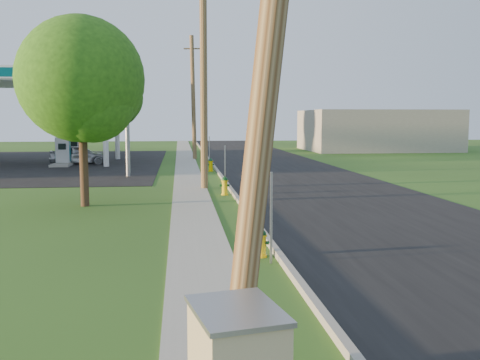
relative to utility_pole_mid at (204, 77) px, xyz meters
name	(u,v)px	position (x,y,z in m)	size (l,w,h in m)	color
ground_plane	(304,344)	(0.60, -17.00, -4.95)	(140.00, 140.00, 0.00)	#274719
road	(367,213)	(5.10, -7.00, -4.94)	(8.00, 120.00, 0.02)	black
curb	(248,213)	(1.10, -7.00, -4.88)	(0.15, 120.00, 0.15)	gray
sidewalk	(195,216)	(-0.65, -7.00, -4.94)	(1.50, 120.00, 0.03)	#9B998D
utility_pole_mid	(204,77)	(0.00, 0.00, 0.00)	(1.40, 0.32, 9.80)	brown
utility_pole_far	(193,97)	(0.00, 18.00, -0.15)	(1.40, 0.32, 9.50)	brown
sign_post_near	(271,218)	(0.85, -12.80, -3.95)	(0.05, 0.04, 2.00)	gray
sign_post_mid	(225,168)	(0.85, -1.00, -3.95)	(0.05, 0.04, 2.00)	gray
sign_post_far	(209,151)	(0.85, 11.20, -3.95)	(0.05, 0.04, 2.00)	gray
fuel_pump_ne	(63,155)	(-8.90, 13.00, -4.23)	(1.20, 3.20, 1.90)	gray
fuel_pump_se	(75,151)	(-8.90, 17.00, -4.23)	(1.20, 3.20, 1.90)	gray
price_pylon	(126,76)	(-3.90, 5.50, 0.48)	(0.34, 2.04, 6.85)	gray
distant_building	(376,130)	(18.60, 28.00, -2.95)	(14.00, 10.00, 4.00)	gray
tree_verge	(84,84)	(-4.42, -4.51, -0.61)	(4.45, 4.45, 6.74)	#3A2A1A
tree_lot	(117,100)	(-6.71, 25.79, -0.12)	(4.95, 4.95, 7.50)	#3A2A1A
hydrant_near	(262,243)	(0.73, -12.25, -4.63)	(0.34, 0.31, 0.67)	yellow
hydrant_mid	(225,186)	(0.73, -2.21, -4.56)	(0.41, 0.37, 0.80)	gold
hydrant_far	(211,165)	(0.74, 7.85, -4.55)	(0.42, 0.37, 0.82)	#EDC300
car_silver	(80,155)	(-7.99, 13.96, -4.28)	(1.59, 3.96, 1.35)	#A7A9AE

